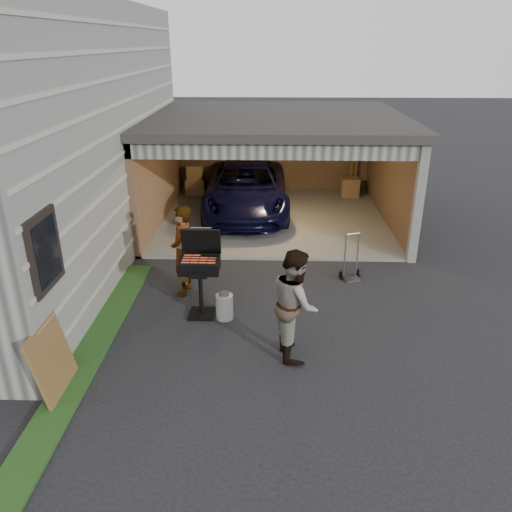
{
  "coord_description": "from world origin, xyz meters",
  "views": [
    {
      "loc": [
        0.65,
        -7.07,
        4.68
      ],
      "look_at": [
        0.4,
        1.09,
        1.15
      ],
      "focal_mm": 35.0,
      "sensor_mm": 36.0,
      "label": 1
    }
  ],
  "objects_px": {
    "man": "(295,304)",
    "propane_tank": "(225,307)",
    "bbq_grill": "(200,268)",
    "plywood_panel": "(52,361)",
    "woman": "(182,251)",
    "minivan": "(246,191)",
    "hand_truck": "(351,270)"
  },
  "relations": [
    {
      "from": "man",
      "to": "woman",
      "type": "bearing_deg",
      "value": 37.26
    },
    {
      "from": "propane_tank",
      "to": "bbq_grill",
      "type": "bearing_deg",
      "value": 162.53
    },
    {
      "from": "man",
      "to": "propane_tank",
      "type": "distance_m",
      "value": 1.75
    },
    {
      "from": "minivan",
      "to": "man",
      "type": "height_order",
      "value": "man"
    },
    {
      "from": "hand_truck",
      "to": "man",
      "type": "bearing_deg",
      "value": -133.59
    },
    {
      "from": "bbq_grill",
      "to": "plywood_panel",
      "type": "distance_m",
      "value": 2.95
    },
    {
      "from": "minivan",
      "to": "propane_tank",
      "type": "distance_m",
      "value": 6.06
    },
    {
      "from": "woman",
      "to": "hand_truck",
      "type": "distance_m",
      "value": 3.59
    },
    {
      "from": "bbq_grill",
      "to": "man",
      "type": "bearing_deg",
      "value": -35.94
    },
    {
      "from": "woman",
      "to": "minivan",
      "type": "bearing_deg",
      "value": 176.49
    },
    {
      "from": "propane_tank",
      "to": "hand_truck",
      "type": "height_order",
      "value": "hand_truck"
    },
    {
      "from": "bbq_grill",
      "to": "hand_truck",
      "type": "xyz_separation_m",
      "value": [
        2.98,
        1.59,
        -0.75
      ]
    },
    {
      "from": "man",
      "to": "bbq_grill",
      "type": "relative_size",
      "value": 1.14
    },
    {
      "from": "propane_tank",
      "to": "hand_truck",
      "type": "xyz_separation_m",
      "value": [
        2.54,
        1.72,
        -0.04
      ]
    },
    {
      "from": "minivan",
      "to": "woman",
      "type": "relative_size",
      "value": 2.77
    },
    {
      "from": "woman",
      "to": "plywood_panel",
      "type": "distance_m",
      "value": 3.45
    },
    {
      "from": "man",
      "to": "plywood_panel",
      "type": "bearing_deg",
      "value": 99.07
    },
    {
      "from": "plywood_panel",
      "to": "hand_truck",
      "type": "xyz_separation_m",
      "value": [
        4.78,
        3.88,
        -0.34
      ]
    },
    {
      "from": "minivan",
      "to": "propane_tank",
      "type": "xyz_separation_m",
      "value": [
        -0.11,
        -6.04,
        -0.46
      ]
    },
    {
      "from": "minivan",
      "to": "woman",
      "type": "xyz_separation_m",
      "value": [
        -1.0,
        -5.04,
        0.21
      ]
    },
    {
      "from": "woman",
      "to": "propane_tank",
      "type": "relative_size",
      "value": 3.84
    },
    {
      "from": "bbq_grill",
      "to": "hand_truck",
      "type": "relative_size",
      "value": 1.53
    },
    {
      "from": "bbq_grill",
      "to": "minivan",
      "type": "bearing_deg",
      "value": 84.75
    },
    {
      "from": "man",
      "to": "propane_tank",
      "type": "bearing_deg",
      "value": 40.37
    },
    {
      "from": "minivan",
      "to": "man",
      "type": "bearing_deg",
      "value": -83.06
    },
    {
      "from": "plywood_panel",
      "to": "man",
      "type": "bearing_deg",
      "value": 17.63
    },
    {
      "from": "man",
      "to": "propane_tank",
      "type": "xyz_separation_m",
      "value": [
        -1.22,
        1.06,
        -0.67
      ]
    },
    {
      "from": "bbq_grill",
      "to": "plywood_panel",
      "type": "xyz_separation_m",
      "value": [
        -1.8,
        -2.3,
        -0.41
      ]
    },
    {
      "from": "woman",
      "to": "plywood_panel",
      "type": "xyz_separation_m",
      "value": [
        -1.34,
        -3.15,
        -0.37
      ]
    },
    {
      "from": "bbq_grill",
      "to": "propane_tank",
      "type": "height_order",
      "value": "bbq_grill"
    },
    {
      "from": "woman",
      "to": "man",
      "type": "bearing_deg",
      "value": 53.56
    },
    {
      "from": "hand_truck",
      "to": "bbq_grill",
      "type": "bearing_deg",
      "value": -170.13
    }
  ]
}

